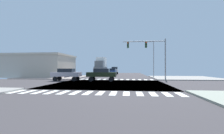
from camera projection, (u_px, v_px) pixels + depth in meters
ground at (109, 84)px, 19.29m from camera, size 90.00×90.00×0.05m
sidewalk_corner_ne at (184, 78)px, 29.81m from camera, size 12.00×12.00×0.14m
sidewalk_corner_nw at (55, 77)px, 32.63m from camera, size 12.00×12.00×0.14m
crosswalk_near at (94, 93)px, 12.06m from camera, size 13.50×2.00×0.01m
crosswalk_far at (113, 79)px, 26.57m from camera, size 13.50×2.00×0.01m
traffic_signal_mast at (149, 49)px, 25.50m from camera, size 7.01×0.55×6.78m
street_lamp at (152, 55)px, 34.24m from camera, size 1.78×0.32×7.93m
bank_building at (42, 66)px, 35.69m from camera, size 14.04×10.57×5.03m
sedan_nearside_1 at (102, 74)px, 22.95m from camera, size 4.30×1.80×1.88m
sedan_farside_2 at (67, 74)px, 23.54m from camera, size 4.30×1.80×1.88m
suv_crossing_1 at (115, 70)px, 49.02m from camera, size 1.96×4.60×2.34m
sedan_queued_3 at (113, 71)px, 42.27m from camera, size 1.80×4.30×1.88m
box_truck_trailing_1 at (101, 66)px, 41.54m from camera, size 2.40×7.20×4.85m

